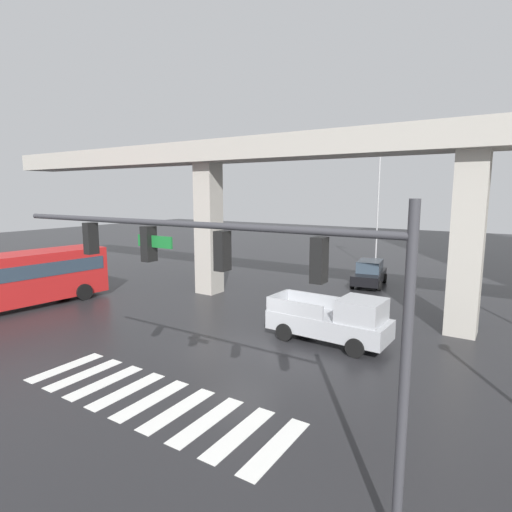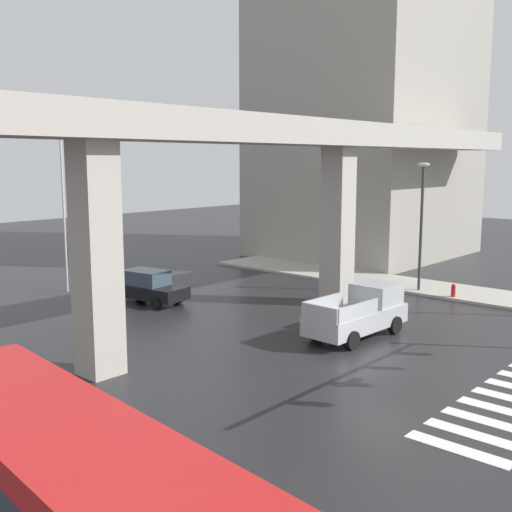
% 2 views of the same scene
% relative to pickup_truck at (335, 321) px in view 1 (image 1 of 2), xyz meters
% --- Properties ---
extents(ground_plane, '(120.00, 120.00, 0.00)m').
position_rel_pickup_truck_xyz_m(ground_plane, '(-2.88, -2.57, -0.99)').
color(ground_plane, '#232326').
extents(crosswalk_stripes, '(9.35, 2.80, 0.01)m').
position_rel_pickup_truck_xyz_m(crosswalk_stripes, '(-2.88, -7.55, -0.98)').
color(crosswalk_stripes, silver).
rests_on(crosswalk_stripes, ground).
extents(elevated_overpass, '(51.09, 2.56, 9.26)m').
position_rel_pickup_truck_xyz_m(elevated_overpass, '(-2.88, 4.18, 6.99)').
color(elevated_overpass, '#ADA89E').
rests_on(elevated_overpass, ground).
extents(pickup_truck, '(5.17, 2.24, 2.08)m').
position_rel_pickup_truck_xyz_m(pickup_truck, '(0.00, 0.00, 0.00)').
color(pickup_truck, '#A8AAAF').
rests_on(pickup_truck, ground).
extents(city_bus, '(3.60, 11.00, 2.99)m').
position_rel_pickup_truck_xyz_m(city_bus, '(-16.79, -4.90, 0.73)').
color(city_bus, red).
rests_on(city_bus, ground).
extents(sedan_black, '(2.43, 4.51, 1.72)m').
position_rel_pickup_truck_xyz_m(sedan_black, '(-2.16, 11.59, -0.14)').
color(sedan_black, black).
rests_on(sedan_black, ground).
extents(traffic_signal_mast, '(10.89, 0.32, 6.20)m').
position_rel_pickup_truck_xyz_m(traffic_signal_mast, '(1.11, -8.93, 3.69)').
color(traffic_signal_mast, '#38383D').
rests_on(traffic_signal_mast, ground).
extents(flagpole, '(1.16, 0.12, 10.96)m').
position_rel_pickup_truck_xyz_m(flagpole, '(-3.34, 17.21, 5.31)').
color(flagpole, silver).
rests_on(flagpole, ground).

